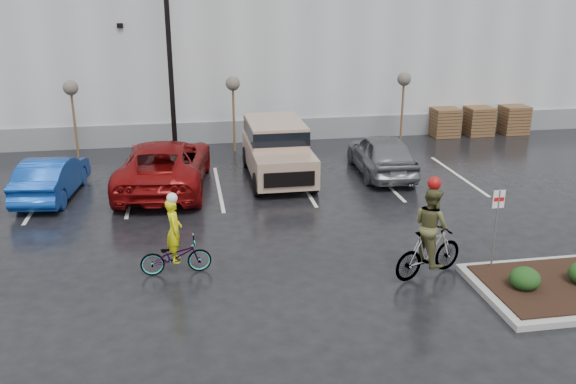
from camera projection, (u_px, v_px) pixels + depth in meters
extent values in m
plane|color=black|center=(345.00, 288.00, 14.48)|extent=(120.00, 120.00, 0.00)
cube|color=#B1B4B6|center=(246.00, 47.00, 33.85)|extent=(60.00, 15.00, 7.00)
cube|color=slate|center=(264.00, 131.00, 27.79)|extent=(60.00, 0.12, 1.00)
cube|color=#25431C|center=(220.00, 28.00, 55.45)|extent=(80.00, 25.00, 6.00)
cylinder|color=black|center=(169.00, 48.00, 23.56)|extent=(0.20, 0.20, 9.00)
cylinder|color=brown|center=(75.00, 125.00, 24.86)|extent=(0.10, 0.10, 2.80)
sphere|color=#554D44|center=(71.00, 88.00, 24.38)|extent=(0.60, 0.60, 0.60)
cylinder|color=brown|center=(234.00, 119.00, 25.90)|extent=(0.10, 0.10, 2.80)
sphere|color=#554D44|center=(233.00, 84.00, 25.42)|extent=(0.60, 0.60, 0.60)
cylinder|color=brown|center=(402.00, 113.00, 27.10)|extent=(0.10, 0.10, 2.80)
sphere|color=#554D44|center=(404.00, 79.00, 26.61)|extent=(0.60, 0.60, 0.60)
cube|color=brown|center=(444.00, 122.00, 28.67)|extent=(1.20, 1.20, 1.35)
cube|color=brown|center=(478.00, 121.00, 28.94)|extent=(1.20, 1.20, 1.35)
cube|color=brown|center=(513.00, 119.00, 29.23)|extent=(1.20, 1.20, 1.35)
ellipsoid|color=black|center=(525.00, 279.00, 14.05)|extent=(0.70, 0.70, 0.52)
cylinder|color=gray|center=(495.00, 232.00, 14.92)|extent=(0.05, 0.05, 2.20)
cube|color=white|center=(499.00, 199.00, 14.64)|extent=(0.30, 0.02, 0.45)
cube|color=red|center=(499.00, 199.00, 14.63)|extent=(0.26, 0.02, 0.10)
imported|color=#0D3996|center=(52.00, 177.00, 20.45)|extent=(1.96, 4.42, 1.41)
imported|color=maroon|center=(165.00, 164.00, 21.32)|extent=(3.51, 6.46, 1.72)
imported|color=slate|center=(382.00, 154.00, 22.90)|extent=(2.06, 4.69, 1.57)
imported|color=#3F3F44|center=(176.00, 256.00, 15.10)|extent=(1.78, 0.70, 0.92)
imported|color=#D1CE0B|center=(174.00, 230.00, 14.87)|extent=(0.41, 0.60, 1.60)
sphere|color=silver|center=(172.00, 198.00, 14.60)|extent=(0.26, 0.26, 0.26)
imported|color=#3F3F44|center=(429.00, 252.00, 14.93)|extent=(2.05, 1.23, 1.23)
imported|color=#4F4E2A|center=(431.00, 226.00, 14.70)|extent=(0.81, 1.06, 1.94)
sphere|color=#990C0C|center=(434.00, 183.00, 14.35)|extent=(0.32, 0.32, 0.32)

